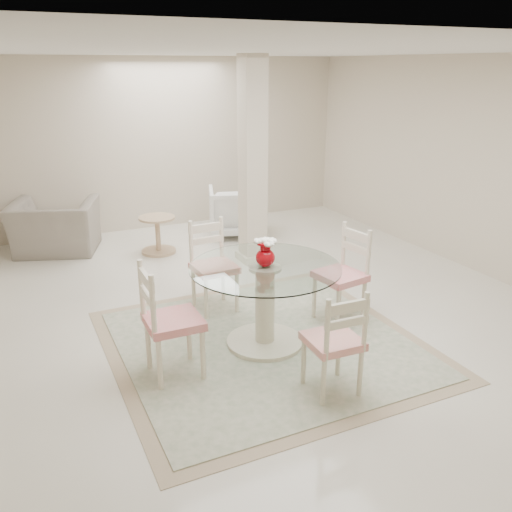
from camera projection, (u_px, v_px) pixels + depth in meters
name	position (u px, v px, depth m)	size (l,w,h in m)	color
ground	(261.00, 301.00, 6.22)	(7.00, 7.00, 0.00)	white
room_shell	(261.00, 138.00, 5.60)	(6.02, 7.02, 2.71)	beige
column	(253.00, 163.00, 7.07)	(0.30, 0.30, 2.70)	beige
area_rug	(265.00, 344.00, 5.26)	(2.88, 2.88, 0.02)	tan
dining_table	(265.00, 306.00, 5.12)	(1.41, 1.41, 0.81)	beige
red_vase	(266.00, 252.00, 4.94)	(0.21, 0.20, 0.27)	#AA050E
dining_chair_east	(346.00, 267.00, 5.61)	(0.51, 0.51, 1.11)	beige
dining_chair_north	(212.00, 259.00, 5.87)	(0.46, 0.46, 1.10)	#F7E8CB
dining_chair_west	(164.00, 314.00, 4.53)	(0.46, 0.46, 1.15)	#F6E9CA
dining_chair_south	(337.00, 336.00, 4.28)	(0.43, 0.43, 1.03)	beige
recliner_taupe	(55.00, 227.00, 7.74)	(1.15, 1.00, 0.75)	gray
armchair_white	(236.00, 211.00, 8.55)	(0.82, 0.84, 0.76)	white
side_table	(158.00, 236.00, 7.76)	(0.51, 0.51, 0.53)	tan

